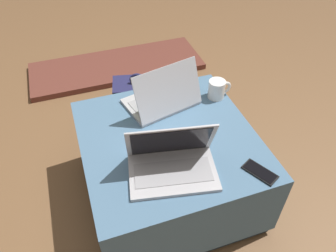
{
  "coord_description": "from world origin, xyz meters",
  "views": [
    {
      "loc": [
        -0.36,
        -1.04,
        1.52
      ],
      "look_at": [
        -0.01,
        -0.01,
        0.51
      ],
      "focal_mm": 35.0,
      "sensor_mm": 36.0,
      "label": 1
    }
  ],
  "objects_px": {
    "coffee_mug": "(217,89)",
    "laptop_far": "(163,98)",
    "cell_phone": "(260,172)",
    "laptop_near": "(172,162)",
    "backpack": "(139,108)"
  },
  "relations": [
    {
      "from": "cell_phone",
      "to": "backpack",
      "type": "distance_m",
      "value": 0.95
    },
    {
      "from": "cell_phone",
      "to": "coffee_mug",
      "type": "distance_m",
      "value": 0.55
    },
    {
      "from": "laptop_near",
      "to": "coffee_mug",
      "type": "relative_size",
      "value": 3.14
    },
    {
      "from": "laptop_near",
      "to": "laptop_far",
      "type": "distance_m",
      "value": 0.44
    },
    {
      "from": "laptop_far",
      "to": "backpack",
      "type": "relative_size",
      "value": 0.88
    },
    {
      "from": "coffee_mug",
      "to": "laptop_far",
      "type": "bearing_deg",
      "value": 175.45
    },
    {
      "from": "laptop_near",
      "to": "backpack",
      "type": "relative_size",
      "value": 0.89
    },
    {
      "from": "backpack",
      "to": "coffee_mug",
      "type": "height_order",
      "value": "coffee_mug"
    },
    {
      "from": "laptop_far",
      "to": "coffee_mug",
      "type": "relative_size",
      "value": 3.11
    },
    {
      "from": "laptop_far",
      "to": "laptop_near",
      "type": "bearing_deg",
      "value": 63.17
    },
    {
      "from": "backpack",
      "to": "laptop_far",
      "type": "bearing_deg",
      "value": 115.49
    },
    {
      "from": "backpack",
      "to": "coffee_mug",
      "type": "xyz_separation_m",
      "value": [
        0.36,
        -0.32,
        0.29
      ]
    },
    {
      "from": "laptop_near",
      "to": "laptop_far",
      "type": "height_order",
      "value": "laptop_far"
    },
    {
      "from": "laptop_near",
      "to": "cell_phone",
      "type": "distance_m",
      "value": 0.38
    },
    {
      "from": "cell_phone",
      "to": "backpack",
      "type": "height_order",
      "value": "backpack"
    }
  ]
}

